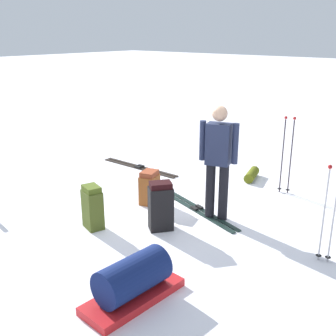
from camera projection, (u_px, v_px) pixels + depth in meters
ground_plane at (168, 210)px, 6.50m from camera, size 80.00×80.00×0.00m
skier_standing at (218, 157)px, 5.94m from camera, size 0.55×0.31×1.70m
ski_pair_near at (197, 209)px, 6.53m from camera, size 1.85×0.73×0.05m
ski_pair_far at (139, 167)px, 8.51m from camera, size 1.91×0.20×0.05m
backpack_large_dark at (149, 188)px, 6.69m from camera, size 0.32×0.37×0.55m
backpack_bright at (93, 208)px, 5.84m from camera, size 0.36×0.30×0.64m
backpack_small_spare at (161, 206)px, 5.79m from camera, size 0.39×0.41×0.70m
ski_poles_planted_near at (330, 209)px, 4.86m from camera, size 0.17×0.10×1.23m
ski_poles_planted_far at (287, 151)px, 6.99m from camera, size 0.20×0.11×1.34m
gear_sled at (133, 281)px, 4.27m from camera, size 0.52×1.14×0.49m
sleeping_mat_rolled at (252, 175)px, 7.84m from camera, size 0.33×0.58×0.18m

